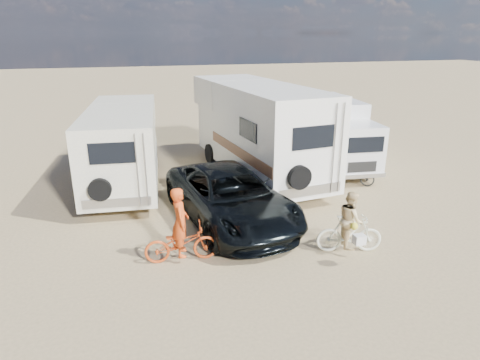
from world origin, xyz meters
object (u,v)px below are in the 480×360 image
object	(u,v)px
rider_woman	(350,225)
dark_suv	(230,197)
rv_left	(123,148)
cooler	(282,197)
bike_parked	(354,174)
crate	(275,198)
bike_woman	(349,234)
rider_man	(181,228)
rv_main	(258,132)
bike_man	(181,243)
box_truck	(334,134)

from	to	relation	value
rider_woman	dark_suv	bearing A→B (deg)	57.59
rv_left	dark_suv	bearing A→B (deg)	-49.76
dark_suv	rider_woman	world-z (taller)	dark_suv
rider_woman	cooler	bearing A→B (deg)	21.99
bike_parked	crate	bearing A→B (deg)	143.20
rv_left	bike_woman	size ratio (longest dim) A/B	4.10
crate	rider_man	bearing A→B (deg)	-141.43
rider_woman	crate	world-z (taller)	rider_woman
rv_main	rider_woman	xyz separation A→B (m)	(0.30, -6.78, -1.09)
rv_left	rider_man	bearing A→B (deg)	-73.89
bike_man	cooler	world-z (taller)	bike_man
rv_main	rider_woman	distance (m)	6.88
rider_man	crate	size ratio (longest dim) A/B	3.84
crate	rider_woman	bearing A→B (deg)	-79.91
rv_main	rider_woman	size ratio (longest dim) A/B	5.27
rv_main	crate	bearing A→B (deg)	-102.99
rv_left	cooler	distance (m)	6.33
bike_man	bike_parked	xyz separation A→B (m)	(7.35, 3.90, -0.08)
rv_left	box_truck	world-z (taller)	rv_left
crate	cooler	bearing A→B (deg)	-10.11
rv_main	bike_woman	bearing A→B (deg)	-93.45
rider_woman	crate	xyz separation A→B (m)	(-0.67, 3.78, -0.59)
box_truck	rider_woman	bearing A→B (deg)	-108.16
rider_woman	rv_main	bearing A→B (deg)	18.10
dark_suv	bike_man	bearing A→B (deg)	-141.21
cooler	rv_left	bearing A→B (deg)	169.84
rv_left	bike_man	distance (m)	6.60
rv_main	rider_man	xyz separation A→B (m)	(-4.09, -5.98, -0.95)
dark_suv	box_truck	bearing A→B (deg)	28.12
bike_woman	rv_left	bearing A→B (deg)	53.07
dark_suv	bike_parked	world-z (taller)	dark_suv
rv_left	rider_woman	world-z (taller)	rv_left
rider_man	bike_parked	distance (m)	8.33
rv_main	rv_left	world-z (taller)	rv_main
rider_man	cooler	xyz separation A→B (m)	(3.97, 2.93, -0.69)
rv_main	cooler	bearing A→B (deg)	-98.24
rider_woman	bike_parked	world-z (taller)	rider_woman
bike_man	rv_left	bearing A→B (deg)	15.08
rider_man	box_truck	bearing A→B (deg)	-45.76
box_truck	bike_parked	size ratio (longest dim) A/B	3.65
rider_man	bike_parked	size ratio (longest dim) A/B	1.15
cooler	crate	distance (m)	0.26
dark_suv	crate	world-z (taller)	dark_suv
rider_man	crate	distance (m)	4.82
dark_suv	cooler	size ratio (longest dim) A/B	10.19
rv_left	bike_woman	xyz separation A→B (m)	(5.55, -7.23, -0.95)
rv_left	dark_suv	distance (m)	5.39
dark_suv	cooler	distance (m)	2.38
rider_woman	bike_parked	distance (m)	5.57
box_truck	bike_woman	world-z (taller)	box_truck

